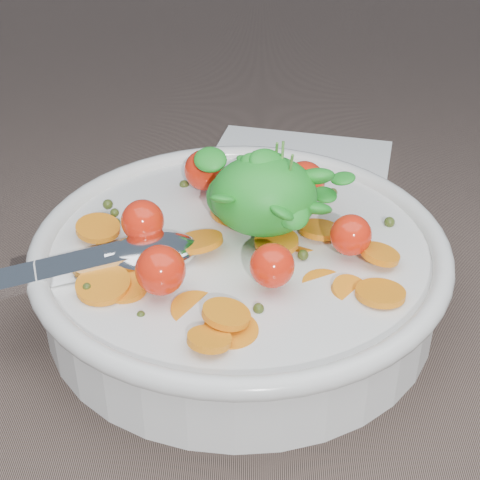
{
  "coord_description": "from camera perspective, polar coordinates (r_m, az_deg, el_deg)",
  "views": [
    {
      "loc": [
        0.02,
        -0.41,
        0.35
      ],
      "look_at": [
        0.01,
        0.02,
        0.06
      ],
      "focal_mm": 55.0,
      "sensor_mm": 36.0,
      "label": 1
    }
  ],
  "objects": [
    {
      "name": "bowl",
      "position": [
        0.53,
        -0.01,
        -2.11
      ],
      "size": [
        0.32,
        0.3,
        0.13
      ],
      "color": "silver",
      "rests_on": "ground"
    },
    {
      "name": "napkin",
      "position": [
        0.73,
        4.41,
        5.49
      ],
      "size": [
        0.2,
        0.19,
        0.01
      ],
      "primitive_type": "cube",
      "rotation": [
        0.0,
        0.0,
        -0.21
      ],
      "color": "white",
      "rests_on": "ground"
    },
    {
      "name": "ground",
      "position": [
        0.54,
        -0.88,
        -6.14
      ],
      "size": [
        6.0,
        6.0,
        0.0
      ],
      "primitive_type": "plane",
      "color": "brown",
      "rests_on": "ground"
    }
  ]
}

